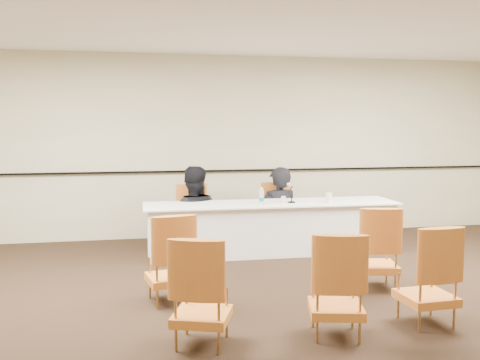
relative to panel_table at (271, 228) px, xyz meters
name	(u,v)px	position (x,y,z in m)	size (l,w,h in m)	color
floor	(295,319)	(-0.45, -2.65, -0.37)	(10.00, 10.00, 0.00)	black
wall_back	(225,147)	(-0.45, 1.35, 1.13)	(10.00, 0.04, 3.00)	#C0B997
wall_rail	(226,171)	(-0.45, 1.31, 0.73)	(9.80, 0.04, 0.03)	black
panel_table	(271,228)	(0.00, 0.00, 0.00)	(3.68, 0.85, 0.74)	silver
panelist_main	(278,224)	(0.26, 0.55, -0.05)	(0.65, 0.43, 1.79)	black
panelist_main_chair	(279,214)	(0.26, 0.55, 0.11)	(0.50, 0.50, 0.95)	orange
panelist_second	(193,222)	(-1.09, 0.57, 0.01)	(0.84, 0.65, 1.72)	black
panelist_second_chair	(193,216)	(-1.09, 0.57, 0.11)	(0.50, 0.50, 0.95)	orange
papers	(295,203)	(0.32, -0.10, 0.37)	(0.30, 0.22, 0.00)	white
microphone	(292,193)	(0.27, -0.08, 0.51)	(0.10, 0.21, 0.29)	black
water_bottle	(262,196)	(-0.17, -0.09, 0.49)	(0.07, 0.07, 0.24)	#177D80
drinking_glass	(283,200)	(0.16, -0.07, 0.42)	(0.06, 0.06, 0.10)	silver
coffee_cup	(329,198)	(0.80, -0.19, 0.44)	(0.09, 0.09, 0.14)	white
aud_chair_front_left	(170,258)	(-1.60, -1.90, 0.11)	(0.50, 0.50, 0.95)	orange
aud_chair_front_right	(376,247)	(0.74, -1.87, 0.11)	(0.50, 0.50, 0.95)	orange
aud_chair_back_left	(202,290)	(-1.40, -3.07, 0.11)	(0.50, 0.50, 0.95)	orange
aud_chair_back_mid	(336,283)	(-0.22, -3.11, 0.11)	(0.50, 0.50, 0.95)	orange
aud_chair_back_right	(427,274)	(0.72, -2.99, 0.11)	(0.50, 0.50, 0.95)	orange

